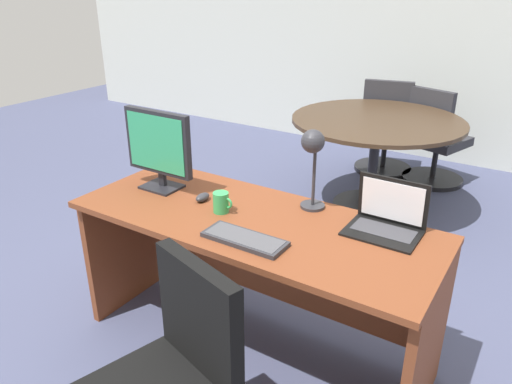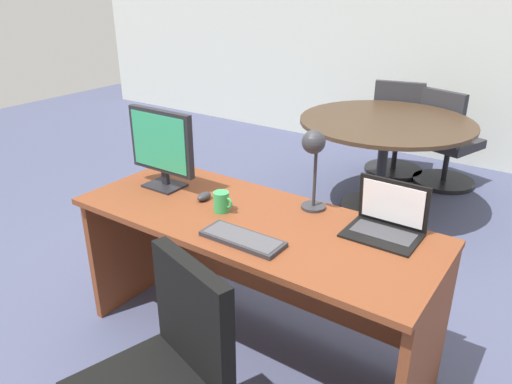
# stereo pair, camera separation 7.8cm
# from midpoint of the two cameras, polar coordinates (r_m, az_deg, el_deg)

# --- Properties ---
(ground) EXTENTS (12.00, 12.00, 0.00)m
(ground) POSITION_cam_midpoint_polar(r_m,az_deg,el_deg) (3.85, 13.18, -4.77)
(ground) COLOR #474C6B
(back_wall) EXTENTS (10.00, 0.10, 2.80)m
(back_wall) POSITION_cam_midpoint_polar(r_m,az_deg,el_deg) (5.39, 23.44, 17.71)
(back_wall) COLOR silver
(back_wall) RESTS_ON ground
(desk) EXTENTS (1.76, 0.70, 0.76)m
(desk) POSITION_cam_midpoint_polar(r_m,az_deg,el_deg) (2.45, 1.17, -7.41)
(desk) COLOR brown
(desk) RESTS_ON ground
(monitor) EXTENTS (0.41, 0.16, 0.42)m
(monitor) POSITION_cam_midpoint_polar(r_m,az_deg,el_deg) (2.60, -10.08, 5.41)
(monitor) COLOR black
(monitor) RESTS_ON desk
(laptop) EXTENTS (0.32, 0.24, 0.23)m
(laptop) POSITION_cam_midpoint_polar(r_m,az_deg,el_deg) (2.24, 16.06, -2.78)
(laptop) COLOR black
(laptop) RESTS_ON desk
(keyboard) EXTENTS (0.37, 0.14, 0.02)m
(keyboard) POSITION_cam_midpoint_polar(r_m,az_deg,el_deg) (2.10, -0.52, -5.45)
(keyboard) COLOR #2D2D33
(keyboard) RESTS_ON desk
(mouse) EXTENTS (0.05, 0.09, 0.04)m
(mouse) POSITION_cam_midpoint_polar(r_m,az_deg,el_deg) (2.49, -5.16, -0.53)
(mouse) COLOR #2D2D33
(mouse) RESTS_ON desk
(desk_lamp) EXTENTS (0.12, 0.14, 0.40)m
(desk_lamp) POSITION_cam_midpoint_polar(r_m,az_deg,el_deg) (2.29, 7.68, 4.53)
(desk_lamp) COLOR #2D2D33
(desk_lamp) RESTS_ON desk
(coffee_mug) EXTENTS (0.10, 0.08, 0.10)m
(coffee_mug) POSITION_cam_midpoint_polar(r_m,az_deg,el_deg) (2.35, -3.06, -1.16)
(coffee_mug) COLOR green
(coffee_mug) RESTS_ON desk
(meeting_table) EXTENTS (1.35, 1.35, 0.77)m
(meeting_table) POSITION_cam_midpoint_polar(r_m,az_deg,el_deg) (4.04, 15.20, 5.54)
(meeting_table) COLOR black
(meeting_table) RESTS_ON ground
(meeting_chair_near) EXTENTS (0.58, 0.59, 0.91)m
(meeting_chair_near) POSITION_cam_midpoint_polar(r_m,az_deg,el_deg) (4.82, 21.49, 4.77)
(meeting_chair_near) COLOR black
(meeting_chair_near) RESTS_ON ground
(meeting_chair_far) EXTENTS (0.56, 0.57, 0.94)m
(meeting_chair_far) POSITION_cam_midpoint_polar(r_m,az_deg,el_deg) (4.95, 16.39, 6.15)
(meeting_chair_far) COLOR black
(meeting_chair_far) RESTS_ON ground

